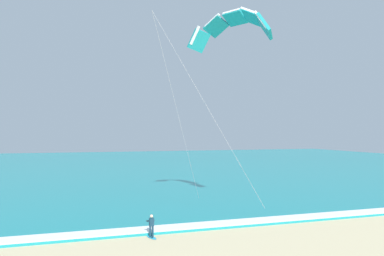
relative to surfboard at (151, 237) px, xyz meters
name	(u,v)px	position (x,y,z in m)	size (l,w,h in m)	color
sea	(101,166)	(0.38, 60.56, 0.07)	(200.00, 120.00, 0.20)	teal
surf_foam	(152,229)	(0.38, 1.56, 0.19)	(200.00, 1.96, 0.04)	white
surfboard	(151,237)	(0.00, 0.00, 0.00)	(0.76, 1.46, 0.09)	#239EC6
kitesurfer	(151,225)	(0.00, 0.02, 0.91)	(0.60, 0.60, 1.69)	#143347
kite_primary	(232,26)	(8.67, 5.03, 17.79)	(11.01, 8.47, 18.06)	teal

